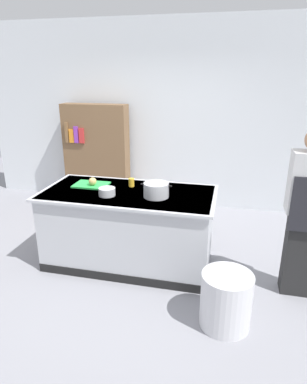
# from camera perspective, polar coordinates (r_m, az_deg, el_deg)

# --- Properties ---
(ground_plane) EXTENTS (10.00, 10.00, 0.00)m
(ground_plane) POSITION_cam_1_polar(r_m,az_deg,el_deg) (4.19, -4.04, -11.67)
(ground_plane) COLOR gray
(back_wall) EXTENTS (6.40, 0.12, 3.00)m
(back_wall) POSITION_cam_1_polar(r_m,az_deg,el_deg) (5.65, 1.98, 12.84)
(back_wall) COLOR silver
(back_wall) RESTS_ON ground_plane
(counter_island) EXTENTS (1.98, 0.98, 0.90)m
(counter_island) POSITION_cam_1_polar(r_m,az_deg,el_deg) (3.96, -4.21, -5.92)
(counter_island) COLOR #B7BABF
(counter_island) RESTS_ON ground_plane
(cutting_board) EXTENTS (0.40, 0.28, 0.02)m
(cutting_board) POSITION_cam_1_polar(r_m,az_deg,el_deg) (4.07, -10.61, 1.22)
(cutting_board) COLOR green
(cutting_board) RESTS_ON counter_island
(onion) EXTENTS (0.09, 0.09, 0.09)m
(onion) POSITION_cam_1_polar(r_m,az_deg,el_deg) (4.00, -10.39, 1.80)
(onion) COLOR tan
(onion) RESTS_ON cutting_board
(stock_pot) EXTENTS (0.34, 0.28, 0.16)m
(stock_pot) POSITION_cam_1_polar(r_m,az_deg,el_deg) (3.61, 0.46, 0.36)
(stock_pot) COLOR #B7BABF
(stock_pot) RESTS_ON counter_island
(mixing_bowl) EXTENTS (0.18, 0.18, 0.09)m
(mixing_bowl) POSITION_cam_1_polar(r_m,az_deg,el_deg) (3.70, -7.96, 0.05)
(mixing_bowl) COLOR #B7BABF
(mixing_bowl) RESTS_ON counter_island
(juice_cup) EXTENTS (0.07, 0.07, 0.10)m
(juice_cup) POSITION_cam_1_polar(r_m,az_deg,el_deg) (3.96, -3.80, 1.64)
(juice_cup) COLOR yellow
(juice_cup) RESTS_ON counter_island
(trash_bin) EXTENTS (0.46, 0.46, 0.52)m
(trash_bin) POSITION_cam_1_polar(r_m,az_deg,el_deg) (3.20, 12.29, -17.62)
(trash_bin) COLOR silver
(trash_bin) RESTS_ON ground_plane
(person_chef) EXTENTS (0.38, 0.25, 1.72)m
(person_chef) POSITION_cam_1_polar(r_m,az_deg,el_deg) (3.55, 24.59, -3.00)
(person_chef) COLOR #242424
(person_chef) RESTS_ON ground_plane
(bookshelf) EXTENTS (1.10, 0.31, 1.70)m
(bookshelf) POSITION_cam_1_polar(r_m,az_deg,el_deg) (5.81, -9.70, 6.26)
(bookshelf) COLOR brown
(bookshelf) RESTS_ON ground_plane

